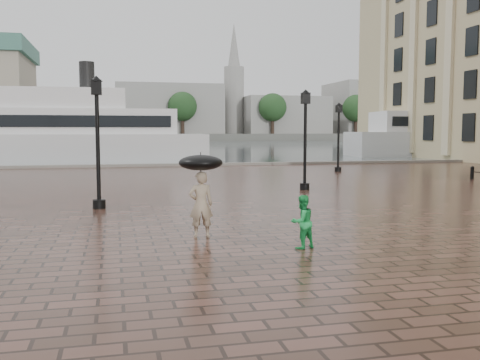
# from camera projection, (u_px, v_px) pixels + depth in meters

# --- Properties ---
(ground) EXTENTS (300.00, 300.00, 0.00)m
(ground) POSITION_uv_depth(u_px,v_px,m) (409.00, 271.00, 10.20)
(ground) COLOR #362118
(ground) RESTS_ON ground
(harbour_water) EXTENTS (240.00, 240.00, 0.00)m
(harbour_water) POSITION_uv_depth(u_px,v_px,m) (145.00, 146.00, 99.40)
(harbour_water) COLOR #4B585B
(harbour_water) RESTS_ON ground
(quay_edge) EXTENTS (80.00, 0.60, 0.30)m
(quay_edge) POSITION_uv_depth(u_px,v_px,m) (187.00, 166.00, 41.22)
(quay_edge) COLOR slate
(quay_edge) RESTS_ON ground
(far_shore) EXTENTS (300.00, 60.00, 2.00)m
(far_shore) POSITION_uv_depth(u_px,v_px,m) (133.00, 137.00, 165.24)
(far_shore) COLOR #4C4C47
(far_shore) RESTS_ON ground
(distant_skyline) EXTENTS (102.50, 22.00, 33.00)m
(distant_skyline) POSITION_uv_depth(u_px,v_px,m) (291.00, 109.00, 165.72)
(distant_skyline) COLOR gray
(distant_skyline) RESTS_ON ground
(far_trees) EXTENTS (188.00, 8.00, 13.50)m
(far_trees) POSITION_uv_depth(u_px,v_px,m) (135.00, 106.00, 143.14)
(far_trees) COLOR #2D2119
(far_trees) RESTS_ON ground
(street_lamps) EXTENTS (21.44, 14.44, 4.40)m
(street_lamps) POSITION_uv_depth(u_px,v_px,m) (195.00, 138.00, 26.61)
(street_lamps) COLOR black
(street_lamps) RESTS_ON ground
(adult_pedestrian) EXTENTS (0.63, 0.43, 1.67)m
(adult_pedestrian) POSITION_uv_depth(u_px,v_px,m) (201.00, 204.00, 13.37)
(adult_pedestrian) COLOR tan
(adult_pedestrian) RESTS_ON ground
(child_pedestrian) EXTENTS (0.72, 0.64, 1.22)m
(child_pedestrian) POSITION_uv_depth(u_px,v_px,m) (302.00, 222.00, 12.12)
(child_pedestrian) COLOR green
(child_pedestrian) RESTS_ON ground
(ferry_near) EXTENTS (25.52, 6.80, 8.32)m
(ferry_near) POSITION_uv_depth(u_px,v_px,m) (50.00, 133.00, 43.44)
(ferry_near) COLOR silver
(ferry_near) RESTS_ON ground
(ferry_far) EXTENTS (27.72, 10.00, 8.89)m
(ferry_far) POSITION_uv_depth(u_px,v_px,m) (474.00, 131.00, 58.08)
(ferry_far) COLOR silver
(ferry_far) RESTS_ON ground
(umbrella) EXTENTS (1.10, 1.10, 1.13)m
(umbrella) POSITION_uv_depth(u_px,v_px,m) (201.00, 163.00, 13.28)
(umbrella) COLOR black
(umbrella) RESTS_ON ground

